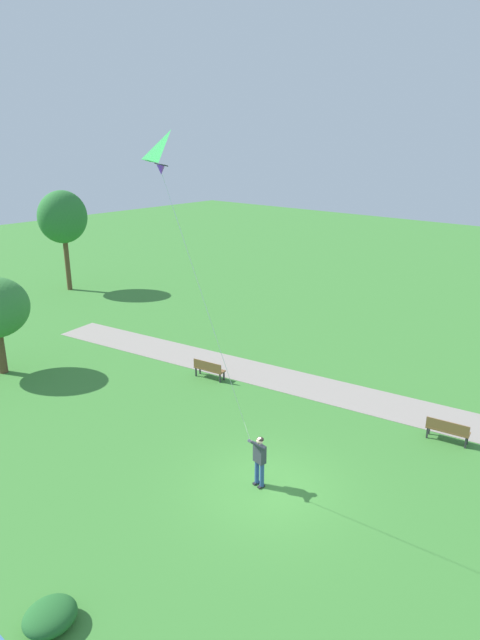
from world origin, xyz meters
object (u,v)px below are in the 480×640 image
(park_bench_far_walkway, at_px, (209,368))
(park_bench_near_walkway, at_px, (448,429))
(tree_treeline_left, at_px, (63,217))
(person_kite_flyer, at_px, (259,457))
(lakeside_shrub, at_px, (50,616))
(flying_kite, at_px, (171,155))

(park_bench_far_walkway, bearing_deg, park_bench_near_walkway, -80.60)
(park_bench_near_walkway, distance_m, tree_treeline_left, 29.43)
(person_kite_flyer, height_order, park_bench_far_walkway, person_kite_flyer)
(park_bench_far_walkway, xyz_separation_m, lakeside_shrub, (-11.98, -6.64, -0.23))
(park_bench_far_walkway, bearing_deg, person_kite_flyer, -125.04)
(person_kite_flyer, distance_m, flying_kite, 9.52)
(park_bench_near_walkway, xyz_separation_m, park_bench_far_walkway, (-1.71, 10.36, 0.00))
(tree_treeline_left, bearing_deg, lakeside_shrub, -123.24)
(park_bench_near_walkway, height_order, park_bench_far_walkway, same)
(person_kite_flyer, distance_m, park_bench_near_walkway, 7.42)
(tree_treeline_left, bearing_deg, flying_kite, -115.93)
(park_bench_near_walkway, bearing_deg, person_kite_flyer, 151.84)
(flying_kite, height_order, tree_treeline_left, flying_kite)
(person_kite_flyer, relative_size, lakeside_shrub, 1.48)
(park_bench_near_walkway, relative_size, tree_treeline_left, 0.22)
(tree_treeline_left, bearing_deg, park_bench_far_walkway, -103.71)
(flying_kite, bearing_deg, lakeside_shrub, -177.64)
(flying_kite, bearing_deg, park_bench_near_walkway, -22.64)
(flying_kite, distance_m, tree_treeline_left, 28.24)
(person_kite_flyer, height_order, park_bench_near_walkway, person_kite_flyer)
(flying_kite, height_order, park_bench_far_walkway, flying_kite)
(park_bench_near_walkway, height_order, lakeside_shrub, park_bench_near_walkway)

